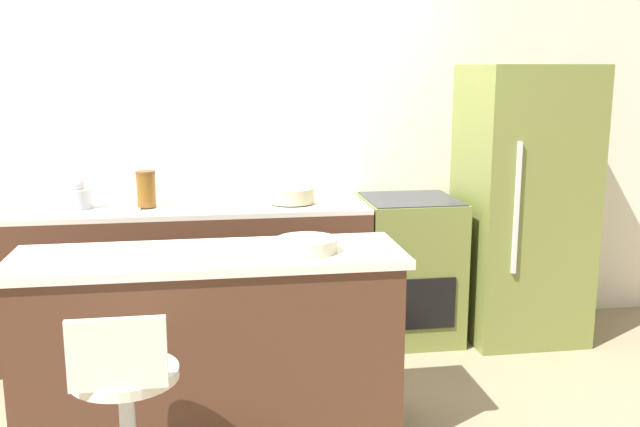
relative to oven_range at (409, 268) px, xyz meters
The scene contains 11 objects.
ground_plane 1.25m from the oven_range, 164.30° to the right, with size 14.00×14.00×0.00m, color #998466.
wall_back 1.44m from the oven_range, 163.69° to the left, with size 8.00×0.06×2.60m.
back_counter 1.46m from the oven_range, behind, with size 2.31×0.59×0.92m.
kitchen_island 1.71m from the oven_range, 137.82° to the right, with size 1.75×0.56×0.91m.
oven_range is the anchor object (origin of this frame).
refrigerator 0.83m from the oven_range, ahead, with size 0.72×0.72×1.74m.
stool_chair 2.36m from the oven_range, 132.21° to the right, with size 0.40×0.40×0.88m.
kettle 2.08m from the oven_range, behind, with size 0.17×0.17×0.19m.
mixing_bowl 0.91m from the oven_range, behind, with size 0.28×0.28×0.09m.
canister_jar 1.71m from the oven_range, behind, with size 0.12×0.12×0.21m.
fruit_bowl 1.53m from the oven_range, 124.81° to the right, with size 0.28×0.28×0.06m.
Camera 1 is at (-0.14, -3.95, 1.71)m, focal length 40.00 mm.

